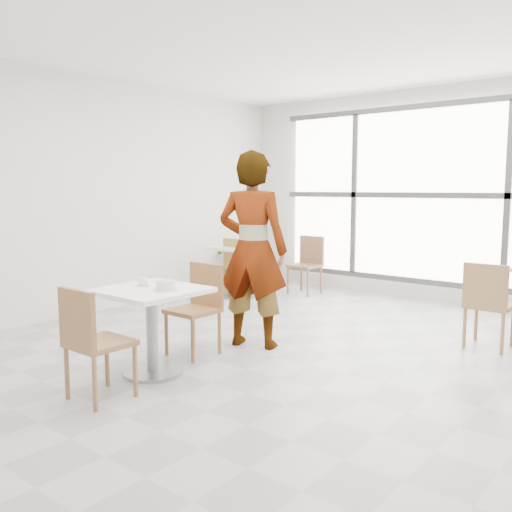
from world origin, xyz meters
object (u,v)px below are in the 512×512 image
Objects in this scene: bg_table_left at (238,264)px; bg_chair_right_near at (488,300)px; coffee_cup at (143,282)px; plant_left at (240,264)px; oatmeal_bowl at (166,285)px; bg_chair_left_far at (308,261)px; person at (253,250)px; bg_chair_left_near at (240,263)px; main_table at (152,315)px; chair_far at (199,302)px; chair_near at (90,336)px.

bg_table_left is 3.69m from bg_chair_right_near.
plant_left is (-2.00, 3.60, -0.39)m from coffee_cup.
bg_chair_left_far is at bearing 106.96° from oatmeal_bowl.
oatmeal_bowl is 0.11× the size of person.
plant_left is at bearing -14.31° from bg_chair_right_near.
person reaches higher than bg_chair_left_near.
bg_chair_left_far is at bearing 104.72° from main_table.
coffee_cup is at bearing 116.38° from bg_chair_left_near.
bg_chair_left_near is (-1.51, 2.34, 0.00)m from chair_far.
bg_chair_left_near is 1.07m from bg_chair_left_far.
bg_chair_left_near reaches higher than bg_table_left.
chair_far is at bearing -55.55° from plant_left.
coffee_cup is 3.35m from bg_chair_right_near.
plant_left is at bearing 124.45° from chair_far.
chair_near is 4.89m from plant_left.
bg_chair_left_near and bg_chair_right_near have the same top height.
person reaches higher than main_table.
chair_far is 3.35m from bg_chair_left_far.
oatmeal_bowl is 1.20m from person.
bg_chair_left_far is at bearing 105.59° from chair_far.
chair_near is 1.00× the size of chair_far.
bg_chair_left_near is 1.00× the size of bg_chair_left_far.
bg_chair_left_far is (-1.15, 2.71, -0.48)m from person.
oatmeal_bowl is 0.27× the size of plant_left.
oatmeal_bowl is 0.24× the size of bg_chair_left_far.
chair_far is 0.71m from coffee_cup.
bg_table_left is at bearing -125.34° from bg_chair_left_far.
bg_table_left is at bearing 118.87° from main_table.
bg_table_left is (-1.51, 2.98, -0.29)m from coffee_cup.
bg_chair_left_far is at bearing 54.66° from bg_table_left.
main_table is 0.31m from oatmeal_bowl.
bg_chair_right_near is 4.29m from plant_left.
bg_chair_left_far is at bearing -124.74° from bg_chair_left_near.
coffee_cup is at bearing 165.73° from main_table.
bg_chair_left_near is at bearing -7.08° from bg_chair_right_near.
person is 2.26× the size of bg_chair_left_far.
bg_chair_right_near is at bearing -119.84° from chair_near.
bg_chair_right_near is 1.13× the size of plant_left.
oatmeal_bowl is 3.17m from bg_chair_right_near.
oatmeal_bowl is (0.29, -0.67, 0.29)m from chair_far.
plant_left is at bearing 122.57° from oatmeal_bowl.
chair_near is 1.00× the size of bg_chair_left_far.
bg_table_left is (-1.82, 2.99, -0.31)m from oatmeal_bowl.
chair_far reaches higher than bg_table_left.
bg_chair_left_near is at bearing 120.87° from oatmeal_bowl.
bg_chair_left_far reaches higher than main_table.
chair_far reaches higher than main_table.
bg_chair_left_near is at bearing 31.13° from bg_table_left.
chair_near is at bearing -75.93° from bg_chair_left_far.
bg_table_left is at bearing 116.86° from coffee_cup.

